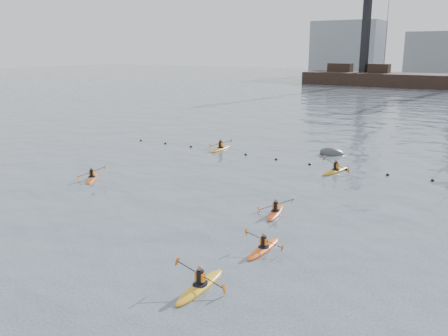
{
  "coord_description": "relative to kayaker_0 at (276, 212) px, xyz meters",
  "views": [
    {
      "loc": [
        15.06,
        -11.73,
        8.84
      ],
      "look_at": [
        1.97,
        8.42,
        2.8
      ],
      "focal_mm": 38.0,
      "sensor_mm": 36.0,
      "label": 1
    }
  ],
  "objects": [
    {
      "name": "ground",
      "position": [
        -3.93,
        -10.65,
        -0.09
      ],
      "size": [
        400.0,
        400.0,
        0.0
      ],
      "primitive_type": "plane",
      "color": "#3C4A58",
      "rests_on": "ground"
    },
    {
      "name": "float_line",
      "position": [
        -4.43,
        11.89,
        -0.06
      ],
      "size": [
        33.24,
        0.73,
        0.24
      ],
      "color": "black",
      "rests_on": "ground"
    },
    {
      "name": "kayaker_0",
      "position": [
        0.0,
        0.0,
        0.0
      ],
      "size": [
        2.03,
        3.02,
        1.15
      ],
      "rotation": [
        0.0,
        0.0,
        0.24
      ],
      "color": "#C43B12",
      "rests_on": "ground"
    },
    {
      "name": "kayaker_1",
      "position": [
        1.45,
        -9.13,
        0.01
      ],
      "size": [
        2.23,
        3.3,
        1.17
      ],
      "rotation": [
        0.0,
        0.0,
        0.08
      ],
      "color": "gold",
      "rests_on": "ground"
    },
    {
      "name": "kayaker_2",
      "position": [
        -14.08,
        -0.58,
        -0.0
      ],
      "size": [
        2.31,
        2.68,
        1.09
      ],
      "rotation": [
        0.0,
        0.0,
        0.67
      ],
      "color": "#C04F12",
      "rests_on": "ground"
    },
    {
      "name": "kayaker_3",
      "position": [
        -0.45,
        10.65,
        0.01
      ],
      "size": [
        2.24,
        3.37,
        1.17
      ],
      "rotation": [
        0.0,
        0.0,
        -0.2
      ],
      "color": "gold",
      "rests_on": "ground"
    },
    {
      "name": "kayaker_4",
      "position": [
        1.78,
        -4.69,
        -0.0
      ],
      "size": [
        1.94,
        2.89,
        0.94
      ],
      "rotation": [
        0.0,
        0.0,
        3.16
      ],
      "color": "#F15B16",
      "rests_on": "ground"
    },
    {
      "name": "kayaker_5",
      "position": [
        -12.01,
        12.68,
        0.01
      ],
      "size": [
        2.36,
        3.48,
        1.25
      ],
      "rotation": [
        0.0,
        0.0,
        0.08
      ],
      "color": "#C08616",
      "rests_on": "ground"
    },
    {
      "name": "mooring_buoy",
      "position": [
        -2.8,
        16.32,
        -0.09
      ],
      "size": [
        2.8,
        2.46,
        1.59
      ],
      "primitive_type": "ellipsoid",
      "rotation": [
        0.0,
        0.21,
        0.57
      ],
      "color": "#37393B",
      "rests_on": "ground"
    }
  ]
}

